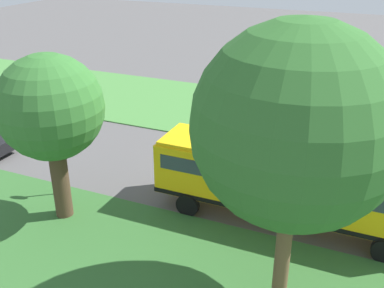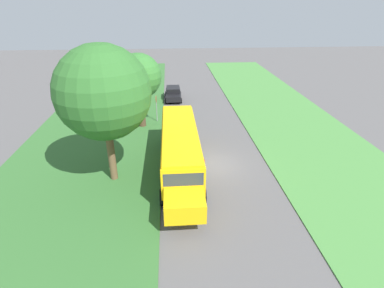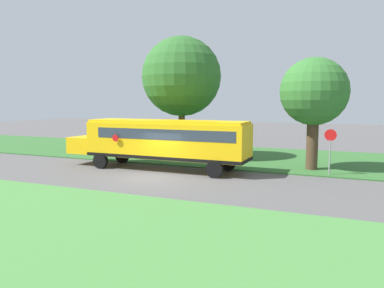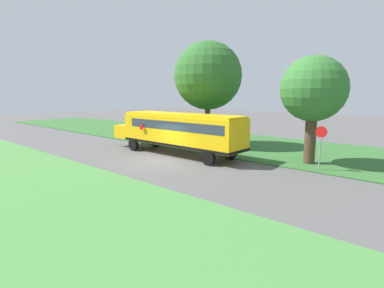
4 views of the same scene
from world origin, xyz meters
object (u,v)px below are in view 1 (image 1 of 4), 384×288
object	(u,v)px
oak_tree_beside_bus	(293,128)
stop_sign	(60,161)
school_bus	(289,181)
oak_tree_roadside_mid	(50,106)

from	to	relation	value
oak_tree_beside_bus	stop_sign	world-z (taller)	oak_tree_beside_bus
school_bus	oak_tree_beside_bus	xyz separation A→B (m)	(-4.69, -0.73, 4.22)
oak_tree_beside_bus	stop_sign	size ratio (longest dim) A/B	3.34
oak_tree_beside_bus	stop_sign	xyz separation A→B (m)	(2.71, 10.65, -4.41)
school_bus	oak_tree_roadside_mid	size ratio (longest dim) A/B	1.76
stop_sign	oak_tree_roadside_mid	bearing A→B (deg)	-141.70
school_bus	stop_sign	xyz separation A→B (m)	(-1.98, 9.92, -0.19)
school_bus	oak_tree_roadside_mid	bearing A→B (deg)	110.38
school_bus	oak_tree_beside_bus	distance (m)	6.35
oak_tree_roadside_mid	school_bus	bearing A→B (deg)	-69.62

